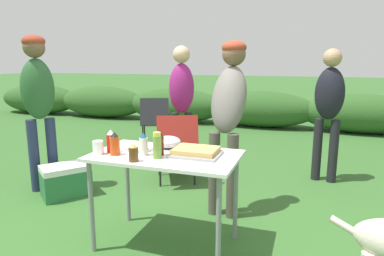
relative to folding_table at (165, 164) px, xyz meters
The scene contains 20 objects.
ground_plane 0.66m from the folding_table, ahead, with size 60.00×60.00×0.00m, color #336028.
shrub_hedge 5.18m from the folding_table, 90.00° to the left, with size 14.40×0.90×0.78m.
folding_table is the anchor object (origin of this frame).
food_tray 0.25m from the folding_table, 11.17° to the left, with size 0.36×0.29×0.06m.
plate_stack 0.27m from the folding_table, 167.06° to the left, with size 0.23×0.23×0.03m, color white.
mixing_bowl 0.23m from the folding_table, 106.40° to the left, with size 0.20×0.20×0.09m, color silver.
paper_cup_stack 0.52m from the folding_table, 160.91° to the right, with size 0.08×0.08×0.10m, color white.
beer_bottle 0.31m from the folding_table, 118.90° to the right, with size 0.07×0.07×0.13m.
mayo_bottle 0.22m from the folding_table, 151.96° to the right, with size 0.06×0.06×0.17m.
bbq_sauce_bottle 0.18m from the folding_table, 122.07° to the right, with size 0.07×0.07×0.19m.
ketchup_bottle 0.45m from the folding_table, 168.33° to the right, with size 0.07×0.07×0.18m.
hot_sauce_bottle 0.41m from the folding_table, 158.01° to the right, with size 0.07×0.07×0.18m.
relish_jar 0.21m from the folding_table, 95.16° to the right, with size 0.06×0.06×0.19m.
standing_person_in_navy_coat 0.91m from the folding_table, 68.60° to the left, with size 0.37×0.49×1.61m.
standing_person_in_red_jacket 1.87m from the folding_table, 106.87° to the left, with size 0.39×0.35×1.61m.
standing_person_in_gray_fleece 2.33m from the folding_table, 58.33° to the left, with size 0.37×0.29×1.57m.
standing_person_with_beanie 1.92m from the folding_table, 159.80° to the left, with size 0.41×0.42×1.69m.
camp_chair_green_behind_table 3.18m from the folding_table, 116.62° to the left, with size 0.66×0.72×0.83m.
camp_chair_near_hedge 1.40m from the folding_table, 108.11° to the left, with size 0.67×0.73×0.83m.
cooler_box 1.60m from the folding_table, 158.24° to the left, with size 0.55×0.58×0.34m.
Camera 1 is at (1.00, -2.28, 1.43)m, focal length 32.00 mm.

